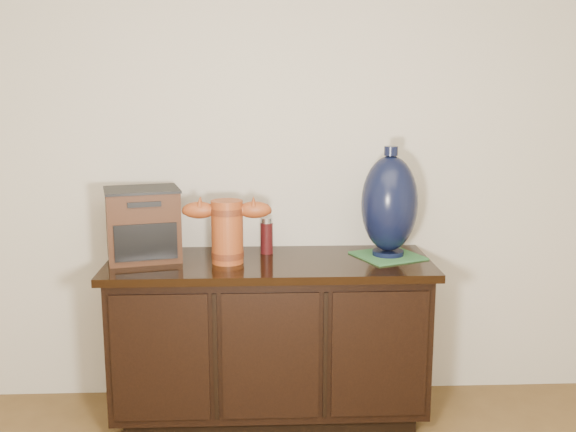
{
  "coord_description": "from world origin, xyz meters",
  "views": [
    {
      "loc": [
        -0.04,
        -0.72,
        1.54
      ],
      "look_at": [
        0.08,
        2.18,
        0.97
      ],
      "focal_mm": 42.0,
      "sensor_mm": 36.0,
      "label": 1
    }
  ],
  "objects_px": {
    "sideboard": "(270,338)",
    "spray_can": "(267,236)",
    "terracotta_vessel": "(227,228)",
    "lamp_base": "(389,204)",
    "tv_radio": "(143,224)"
  },
  "relations": [
    {
      "from": "lamp_base",
      "to": "spray_can",
      "type": "height_order",
      "value": "lamp_base"
    },
    {
      "from": "sideboard",
      "to": "terracotta_vessel",
      "type": "xyz_separation_m",
      "value": [
        -0.19,
        -0.03,
        0.53
      ]
    },
    {
      "from": "lamp_base",
      "to": "spray_can",
      "type": "bearing_deg",
      "value": 171.38
    },
    {
      "from": "tv_radio",
      "to": "lamp_base",
      "type": "xyz_separation_m",
      "value": [
        1.12,
        -0.0,
        0.08
      ]
    },
    {
      "from": "terracotta_vessel",
      "to": "lamp_base",
      "type": "height_order",
      "value": "lamp_base"
    },
    {
      "from": "terracotta_vessel",
      "to": "spray_can",
      "type": "distance_m",
      "value": 0.25
    },
    {
      "from": "tv_radio",
      "to": "lamp_base",
      "type": "relative_size",
      "value": 0.76
    },
    {
      "from": "terracotta_vessel",
      "to": "tv_radio",
      "type": "distance_m",
      "value": 0.39
    },
    {
      "from": "lamp_base",
      "to": "spray_can",
      "type": "distance_m",
      "value": 0.59
    },
    {
      "from": "sideboard",
      "to": "spray_can",
      "type": "distance_m",
      "value": 0.47
    },
    {
      "from": "terracotta_vessel",
      "to": "spray_can",
      "type": "relative_size",
      "value": 2.31
    },
    {
      "from": "sideboard",
      "to": "spray_can",
      "type": "height_order",
      "value": "spray_can"
    },
    {
      "from": "terracotta_vessel",
      "to": "tv_radio",
      "type": "xyz_separation_m",
      "value": [
        -0.38,
        0.08,
        0.0
      ]
    },
    {
      "from": "terracotta_vessel",
      "to": "spray_can",
      "type": "height_order",
      "value": "terracotta_vessel"
    },
    {
      "from": "terracotta_vessel",
      "to": "sideboard",
      "type": "bearing_deg",
      "value": 9.19
    }
  ]
}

